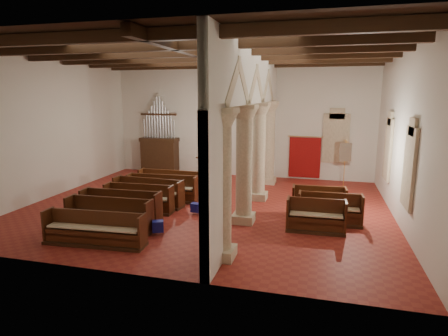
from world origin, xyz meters
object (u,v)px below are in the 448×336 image
pipe_organ (160,149)px  aisle_pew_0 (316,221)px  lectern (202,169)px  processional_banner (344,173)px  nave_pew_0 (95,234)px

pipe_organ → aisle_pew_0: (8.75, -7.27, -1.01)m
aisle_pew_0 → lectern: bearing=130.9°
processional_banner → nave_pew_0: (-7.47, -8.76, -0.47)m
pipe_organ → lectern: pipe_organ is taller
nave_pew_0 → aisle_pew_0: size_ratio=1.66×
lectern → nave_pew_0: lectern is taller
nave_pew_0 → aisle_pew_0: aisle_pew_0 is taller
pipe_organ → nave_pew_0: 10.41m
lectern → nave_pew_0: size_ratio=0.36×
aisle_pew_0 → pipe_organ: bearing=139.2°
pipe_organ → lectern: bearing=-10.5°
pipe_organ → aisle_pew_0: 11.43m
pipe_organ → processional_banner: bearing=-7.5°
lectern → aisle_pew_0: size_ratio=0.60×
lectern → aisle_pew_0: lectern is taller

